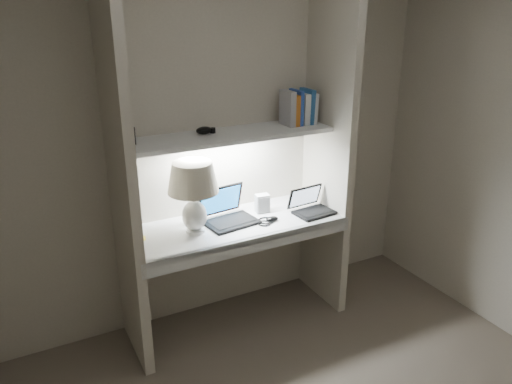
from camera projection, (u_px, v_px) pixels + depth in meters
back_wall at (218, 144)px, 3.42m from camera, size 3.20×0.01×2.50m
alcove_panel_left at (121, 171)px, 2.87m from camera, size 0.06×0.55×2.50m
alcove_panel_right at (329, 140)px, 3.51m from camera, size 0.06×0.55×2.50m
desk at (236, 225)px, 3.37m from camera, size 1.40×0.55×0.04m
desk_apron at (254, 245)px, 3.16m from camera, size 1.46×0.03×0.10m
shelf at (229, 136)px, 3.23m from camera, size 1.40×0.36×0.03m
strip_light at (229, 139)px, 3.24m from camera, size 0.60×0.04×0.02m
table_lamp at (193, 186)px, 3.10m from camera, size 0.32×0.32×0.47m
laptop_main at (227, 214)px, 3.37m from camera, size 0.37×0.33×0.23m
laptop_netbook at (311, 207)px, 3.52m from camera, size 0.29×0.26×0.17m
speaker at (262, 203)px, 3.51m from camera, size 0.10×0.08×0.13m
mouse at (272, 219)px, 3.38m from camera, size 0.09×0.07×0.03m
cable_coil at (266, 220)px, 3.38m from camera, size 0.12×0.12×0.01m
sticky_note at (141, 239)px, 3.13m from camera, size 0.07×0.07×0.00m
book_row at (298, 108)px, 3.44m from camera, size 0.23×0.16×0.24m
shelf_box at (129, 136)px, 2.95m from camera, size 0.07×0.06×0.11m
shelf_gadget at (204, 130)px, 3.20m from camera, size 0.12×0.10×0.05m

